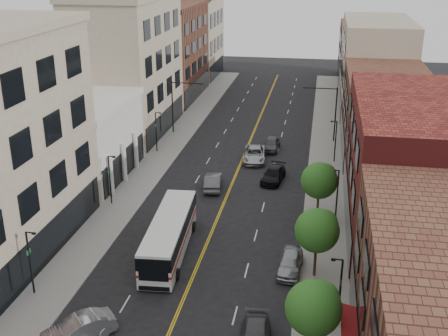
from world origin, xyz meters
The scene contains 28 objects.
sidewalk_left centered at (-10.00, 35.00, 0.07)m, with size 4.00×110.00×0.15m, color gray.
sidewalk_right centered at (10.00, 35.00, 0.07)m, with size 4.00×110.00×0.15m, color gray.
bldg_l_white centered at (-17.00, 31.00, 4.00)m, with size 10.00×14.00×8.00m, color silver.
bldg_l_far_a centered at (-17.00, 48.00, 9.00)m, with size 10.00×20.00×18.00m, color gray.
bldg_l_far_b centered at (-17.00, 68.00, 7.50)m, with size 10.00×20.00×15.00m, color brown.
bldg_l_far_c centered at (-17.00, 86.00, 10.00)m, with size 10.00×16.00×20.00m, color gray.
bldg_r_mid centered at (17.00, 24.00, 6.00)m, with size 10.00×22.00×12.00m, color #5A1817.
bldg_r_far_a centered at (17.00, 45.00, 5.00)m, with size 10.00×20.00×10.00m, color brown.
bldg_r_far_b centered at (17.00, 66.00, 7.00)m, with size 10.00×22.00×14.00m, color gray.
bldg_r_far_c centered at (17.00, 86.00, 5.50)m, with size 10.00×18.00×11.00m, color brown.
tree_r_1 centered at (9.39, 4.07, 4.13)m, with size 3.40×3.40×5.59m.
tree_r_2 centered at (9.39, 14.07, 4.13)m, with size 3.40×3.40×5.59m.
tree_r_3 centered at (9.39, 24.07, 4.13)m, with size 3.40×3.40×5.59m.
lamp_l_1 centered at (-10.95, 8.00, 2.97)m, with size 0.81×0.55×5.05m.
lamp_l_2 centered at (-10.95, 24.00, 2.97)m, with size 0.81×0.55×5.05m.
lamp_l_3 centered at (-10.95, 40.00, 2.97)m, with size 0.81×0.55×5.05m.
lamp_r_1 centered at (10.95, 8.00, 2.97)m, with size 0.81×0.55×5.05m.
lamp_r_2 centered at (10.95, 24.00, 2.97)m, with size 0.81×0.55×5.05m.
lamp_r_3 centered at (10.95, 40.00, 2.97)m, with size 0.81×0.55×5.05m.
signal_mast_left centered at (-10.27, 48.00, 4.65)m, with size 4.49×0.18×7.20m.
signal_mast_right centered at (10.27, 48.00, 4.65)m, with size 4.49×0.18×7.20m.
city_bus centered at (-2.71, 15.63, 1.82)m, with size 3.59×12.34×3.13m.
car_angle_b centered at (-5.60, 3.72, 0.80)m, with size 1.69×4.85×1.60m, color #B2B6BA.
car_parked_far centered at (7.40, 14.47, 0.77)m, with size 1.83×4.55×1.55m, color #9A9DA1.
car_lane_behind centered at (-1.80, 29.81, 0.80)m, with size 1.69×4.85×1.60m, color #56575B.
car_lane_a centered at (4.36, 32.95, 0.74)m, with size 2.06×5.07×1.47m, color black.
car_lane_b centered at (1.50, 39.04, 0.81)m, with size 2.69×5.83×1.62m, color #ADAFB5.
car_lane_c centered at (3.16, 43.30, 0.78)m, with size 1.85×4.60×1.57m, color #47464B.
Camera 1 is at (8.93, -24.32, 23.67)m, focal length 45.00 mm.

